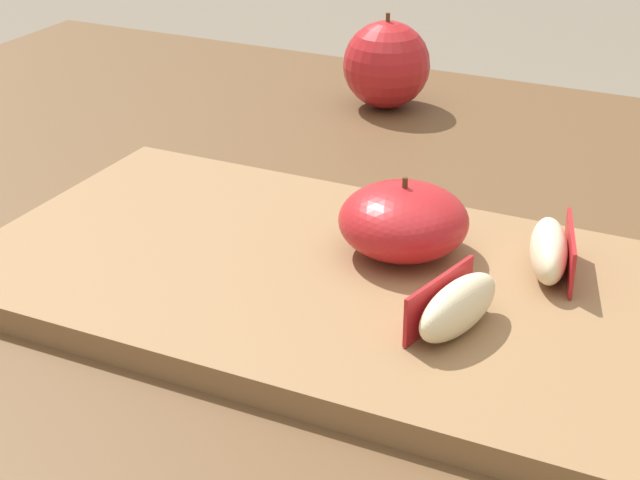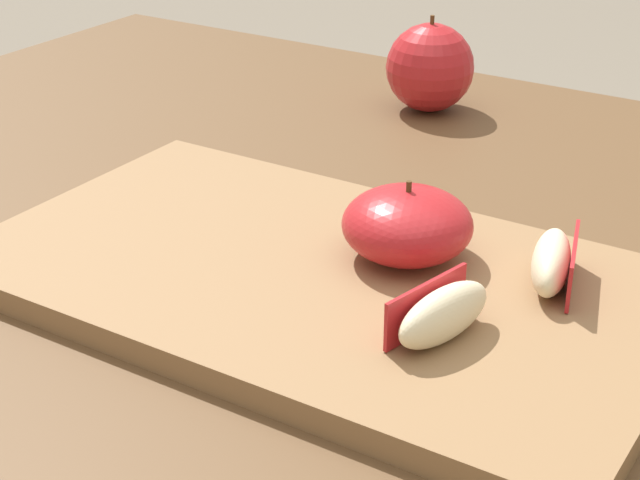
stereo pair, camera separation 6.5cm
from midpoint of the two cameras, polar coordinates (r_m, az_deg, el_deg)
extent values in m
cube|color=brown|center=(0.70, 7.39, -3.40)|extent=(1.28, 0.91, 0.03)
cube|color=brown|center=(1.46, -7.51, -4.04)|extent=(0.06, 0.06, 0.74)
cube|color=olive|center=(0.67, 2.81, -2.29)|extent=(0.46, 0.26, 0.02)
ellipsoid|color=#B21E23|center=(0.67, 7.57, 0.89)|extent=(0.09, 0.09, 0.05)
cylinder|color=#4C3319|center=(0.66, 7.70, 2.89)|extent=(0.00, 0.00, 0.01)
ellipsoid|color=beige|center=(0.59, 10.09, -4.19)|extent=(0.04, 0.08, 0.03)
cube|color=#B21E23|center=(0.59, 9.07, -3.74)|extent=(0.02, 0.07, 0.03)
ellipsoid|color=beige|center=(0.66, 15.53, -1.26)|extent=(0.04, 0.08, 0.03)
cube|color=#B21E23|center=(0.66, 16.66, -1.40)|extent=(0.02, 0.07, 0.03)
sphere|color=#B21E23|center=(1.00, 8.03, 9.45)|extent=(0.08, 0.08, 0.08)
cylinder|color=#4C3319|center=(0.99, 8.20, 11.90)|extent=(0.00, 0.00, 0.01)
camera|label=1|loc=(0.03, -87.14, 1.42)|focal=57.53mm
camera|label=2|loc=(0.03, 92.86, -1.42)|focal=57.53mm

